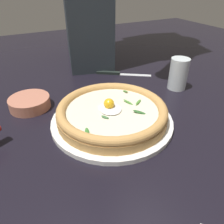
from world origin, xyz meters
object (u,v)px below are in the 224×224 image
object	(u,v)px
table_knife	(115,73)
drinking_glass	(178,76)
side_bowl	(30,103)
pizza	(112,112)

from	to	relation	value
table_knife	drinking_glass	world-z (taller)	drinking_glass
side_bowl	table_knife	distance (m)	0.36
pizza	drinking_glass	distance (m)	0.30
side_bowl	pizza	bearing A→B (deg)	-134.88
pizza	table_knife	xyz separation A→B (m)	(0.28, -0.16, -0.03)
side_bowl	table_knife	xyz separation A→B (m)	(0.11, -0.34, -0.01)
table_knife	side_bowl	bearing A→B (deg)	107.27
pizza	table_knife	world-z (taller)	pizza
side_bowl	table_knife	size ratio (longest dim) A/B	0.63
side_bowl	table_knife	bearing A→B (deg)	-72.73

